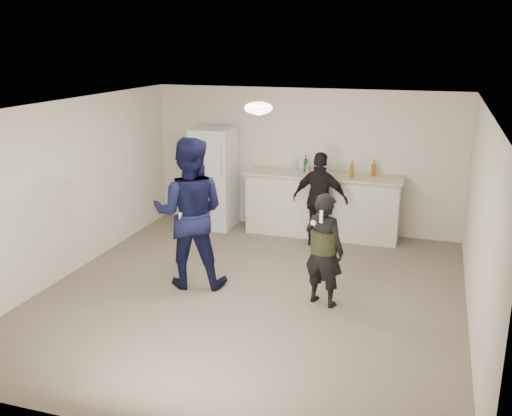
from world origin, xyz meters
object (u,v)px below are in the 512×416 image
(spectator, at_px, (320,200))
(woman, at_px, (324,250))
(shaker, at_px, (308,169))
(man, at_px, (190,213))
(counter, at_px, (322,206))
(fridge, at_px, (214,178))

(spectator, bearing_deg, woman, 106.02)
(shaker, xyz_separation_m, spectator, (0.32, -0.47, -0.39))
(shaker, xyz_separation_m, man, (-1.05, -2.57, -0.14))
(man, distance_m, woman, 1.89)
(counter, bearing_deg, fridge, -177.96)
(woman, height_order, spectator, spectator)
(counter, bearing_deg, man, -116.69)
(counter, xyz_separation_m, man, (-1.31, -2.60, 0.51))
(fridge, xyz_separation_m, woman, (2.52, -2.59, -0.16))
(man, xyz_separation_m, woman, (1.86, -0.05, -0.29))
(woman, bearing_deg, man, 17.31)
(man, bearing_deg, shaker, -126.28)
(counter, height_order, fridge, fridge)
(counter, distance_m, woman, 2.72)
(shaker, bearing_deg, fridge, -178.84)
(spectator, bearing_deg, fridge, -9.03)
(fridge, bearing_deg, spectator, -12.18)
(shaker, bearing_deg, spectator, -56.06)
(fridge, height_order, woman, fridge)
(counter, bearing_deg, shaker, -172.10)
(shaker, relative_size, spectator, 0.11)
(shaker, relative_size, man, 0.08)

